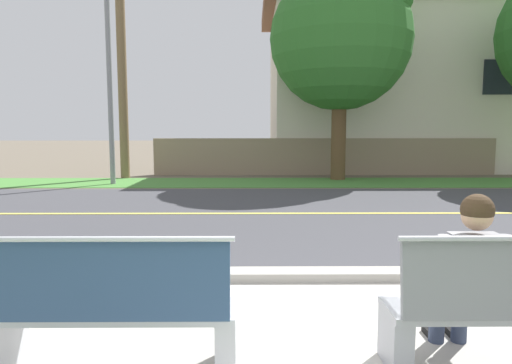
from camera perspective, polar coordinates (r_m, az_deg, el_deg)
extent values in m
plane|color=#665B4C|center=(10.82, 1.78, -2.55)|extent=(140.00, 140.00, 0.00)
cube|color=#ADA89E|center=(5.30, 4.15, -11.49)|extent=(44.00, 0.30, 0.11)
cube|color=#424247|center=(9.34, 2.13, -3.96)|extent=(52.00, 8.00, 0.01)
cube|color=#E0CC4C|center=(9.34, 2.13, -3.93)|extent=(48.00, 0.14, 0.01)
cube|color=#478438|center=(14.91, 1.18, -0.06)|extent=(48.00, 2.80, 0.02)
cube|color=silver|center=(3.84, -28.79, -16.75)|extent=(0.14, 0.40, 0.45)
cube|color=silver|center=(3.42, -3.67, -18.83)|extent=(0.14, 0.40, 0.45)
cube|color=silver|center=(3.47, -17.15, -15.13)|extent=(1.70, 0.44, 0.05)
cube|color=navy|center=(3.20, -18.34, -11.61)|extent=(1.63, 0.12, 0.52)
cylinder|color=silver|center=(3.12, -18.58, -6.76)|extent=(1.70, 0.04, 0.04)
cube|color=#9EA0A8|center=(3.56, 16.96, -18.04)|extent=(0.14, 0.40, 0.45)
cube|color=#9EA0A8|center=(3.79, 28.77, -13.81)|extent=(1.70, 0.44, 0.05)
cylinder|color=#333D56|center=(3.78, 22.92, -12.21)|extent=(0.15, 0.42, 0.15)
cylinder|color=#333D56|center=(3.85, 25.43, -11.97)|extent=(0.15, 0.42, 0.15)
cylinder|color=#333D56|center=(4.04, 21.63, -15.37)|extent=(0.12, 0.12, 0.43)
cube|color=black|center=(4.18, 21.09, -17.28)|extent=(0.09, 0.24, 0.07)
cylinder|color=#333D56|center=(4.11, 24.04, -15.10)|extent=(0.12, 0.12, 0.43)
cube|color=black|center=(4.24, 23.46, -17.00)|extent=(0.09, 0.24, 0.07)
cube|color=gray|center=(3.59, 25.61, -9.96)|extent=(0.34, 0.20, 0.52)
cylinder|color=gray|center=(3.52, 22.28, -9.81)|extent=(0.09, 0.09, 0.46)
cylinder|color=gray|center=(3.70, 28.52, -9.31)|extent=(0.09, 0.09, 0.46)
sphere|color=tan|center=(3.51, 25.84, -3.79)|extent=(0.21, 0.21, 0.21)
sphere|color=#382819|center=(3.51, 25.87, -3.15)|extent=(0.22, 0.22, 0.22)
cylinder|color=gray|center=(15.23, -17.87, 14.40)|extent=(0.16, 0.16, 7.77)
cylinder|color=brown|center=(15.99, 10.24, 5.57)|extent=(0.50, 0.50, 2.96)
sphere|color=#2D6B28|center=(16.28, 10.48, 17.11)|extent=(4.74, 4.74, 4.74)
cylinder|color=brown|center=(17.07, -16.38, 14.20)|extent=(0.32, 0.32, 8.15)
cube|color=gray|center=(17.74, 8.49, 3.15)|extent=(13.00, 0.36, 1.40)
cube|color=beige|center=(21.81, 17.69, 10.51)|extent=(11.49, 6.40, 6.72)
cube|color=brown|center=(22.39, 18.02, 19.88)|extent=(12.41, 6.91, 0.60)
cube|color=#232833|center=(18.05, 12.97, 12.64)|extent=(1.10, 0.06, 1.30)
cube|color=#232833|center=(19.87, 27.94, 11.48)|extent=(1.10, 0.06, 1.30)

